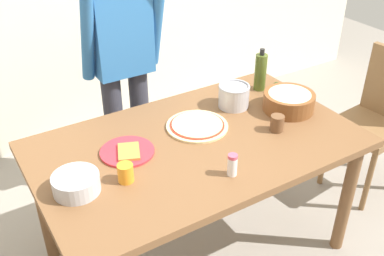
% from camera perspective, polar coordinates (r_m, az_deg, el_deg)
% --- Properties ---
extents(ground, '(8.00, 8.00, 0.00)m').
position_cam_1_polar(ground, '(2.73, 0.57, -15.09)').
color(ground, gray).
extents(dining_table, '(1.60, 0.96, 0.76)m').
position_cam_1_polar(dining_table, '(2.29, 0.66, -3.57)').
color(dining_table, brown).
rests_on(dining_table, ground).
extents(person_cook, '(0.49, 0.25, 1.62)m').
position_cam_1_polar(person_cook, '(2.73, -8.78, 8.74)').
color(person_cook, '#2D2D38').
rests_on(person_cook, ground).
extents(chair_wooden_right, '(0.44, 0.44, 0.95)m').
position_cam_1_polar(chair_wooden_right, '(3.12, 22.41, 1.51)').
color(chair_wooden_right, brown).
rests_on(chair_wooden_right, ground).
extents(pizza_raw_on_board, '(0.32, 0.32, 0.02)m').
position_cam_1_polar(pizza_raw_on_board, '(2.34, 0.65, 0.30)').
color(pizza_raw_on_board, beige).
rests_on(pizza_raw_on_board, dining_table).
extents(plate_with_slice, '(0.26, 0.26, 0.02)m').
position_cam_1_polar(plate_with_slice, '(2.17, -8.15, -2.95)').
color(plate_with_slice, red).
rests_on(plate_with_slice, dining_table).
extents(popcorn_bowl, '(0.28, 0.28, 0.11)m').
position_cam_1_polar(popcorn_bowl, '(2.53, 12.14, 3.50)').
color(popcorn_bowl, brown).
rests_on(popcorn_bowl, dining_table).
extents(mixing_bowl_steel, '(0.20, 0.20, 0.08)m').
position_cam_1_polar(mixing_bowl_steel, '(1.96, -14.42, -6.80)').
color(mixing_bowl_steel, '#B7B7BC').
rests_on(mixing_bowl_steel, dining_table).
extents(olive_oil_bottle, '(0.07, 0.07, 0.26)m').
position_cam_1_polar(olive_oil_bottle, '(2.70, 8.64, 7.03)').
color(olive_oil_bottle, '#47561E').
rests_on(olive_oil_bottle, dining_table).
extents(steel_pot, '(0.17, 0.17, 0.13)m').
position_cam_1_polar(steel_pot, '(2.52, 5.30, 4.08)').
color(steel_pot, '#B7B7BC').
rests_on(steel_pot, dining_table).
extents(cup_orange, '(0.07, 0.07, 0.08)m').
position_cam_1_polar(cup_orange, '(1.98, -8.39, -5.63)').
color(cup_orange, orange).
rests_on(cup_orange, dining_table).
extents(cup_small_brown, '(0.07, 0.07, 0.08)m').
position_cam_1_polar(cup_small_brown, '(2.34, 10.68, 0.59)').
color(cup_small_brown, brown).
rests_on(cup_small_brown, dining_table).
extents(salt_shaker, '(0.04, 0.04, 0.11)m').
position_cam_1_polar(salt_shaker, '(1.99, 5.12, -4.65)').
color(salt_shaker, white).
rests_on(salt_shaker, dining_table).
extents(avocado, '(0.06, 0.06, 0.07)m').
position_cam_1_polar(avocado, '(2.71, 10.60, 5.02)').
color(avocado, '#2D4219').
rests_on(avocado, dining_table).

